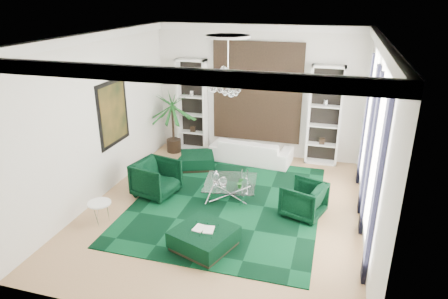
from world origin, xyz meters
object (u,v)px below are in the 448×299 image
(coffee_table, at_px, (230,190))
(ottoman_front, at_px, (204,239))
(armchair_left, at_px, (156,178))
(palm, at_px, (172,114))
(armchair_right, at_px, (304,200))
(sofa, at_px, (251,150))
(side_table, at_px, (101,213))
(ottoman_side, at_px, (197,161))

(coffee_table, distance_m, ottoman_front, 2.10)
(armchair_left, distance_m, coffee_table, 1.80)
(armchair_left, distance_m, palm, 2.94)
(coffee_table, xyz_separation_m, ottoman_front, (0.05, -2.10, 0.00))
(armchair_left, distance_m, ottoman_front, 2.52)
(armchair_right, xyz_separation_m, palm, (-4.20, 2.75, 0.81))
(armchair_left, bearing_deg, sofa, -21.16)
(sofa, relative_size, side_table, 4.66)
(armchair_right, xyz_separation_m, coffee_table, (-1.75, 0.35, -0.18))
(ottoman_side, relative_size, ottoman_front, 0.87)
(ottoman_front, relative_size, side_table, 2.10)
(armchair_right, bearing_deg, armchair_left, -71.27)
(ottoman_front, xyz_separation_m, side_table, (-2.40, 0.25, 0.03))
(coffee_table, bearing_deg, ottoman_side, 132.95)
(armchair_left, relative_size, side_table, 1.93)
(sofa, distance_m, side_table, 4.77)
(armchair_left, height_order, palm, palm)
(armchair_left, height_order, ottoman_front, armchair_left)
(sofa, relative_size, palm, 0.96)
(armchair_left, xyz_separation_m, ottoman_side, (0.40, 1.80, -0.23))
(armchair_left, relative_size, ottoman_front, 0.92)
(armchair_right, bearing_deg, sofa, -127.83)
(coffee_table, xyz_separation_m, palm, (-2.45, 2.40, 0.99))
(armchair_left, bearing_deg, armchair_right, -77.72)
(armchair_right, distance_m, ottoman_side, 3.59)
(armchair_right, height_order, coffee_table, armchair_right)
(armchair_left, relative_size, palm, 0.40)
(armchair_right, relative_size, side_table, 1.72)
(armchair_right, xyz_separation_m, ottoman_side, (-3.10, 1.80, -0.19))
(ottoman_side, bearing_deg, palm, 139.18)
(coffee_table, bearing_deg, palm, 135.59)
(sofa, bearing_deg, coffee_table, 94.88)
(sofa, height_order, armchair_right, armchair_right)
(ottoman_side, xyz_separation_m, side_table, (-1.00, -3.30, 0.04))
(armchair_right, distance_m, coffee_table, 1.79)
(sofa, relative_size, armchair_right, 2.70)
(sofa, bearing_deg, armchair_left, 61.44)
(palm, bearing_deg, sofa, -2.34)
(ottoman_side, distance_m, side_table, 3.45)
(palm, bearing_deg, ottoman_front, -60.95)
(side_table, bearing_deg, armchair_left, 68.20)
(palm, bearing_deg, side_table, -88.65)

